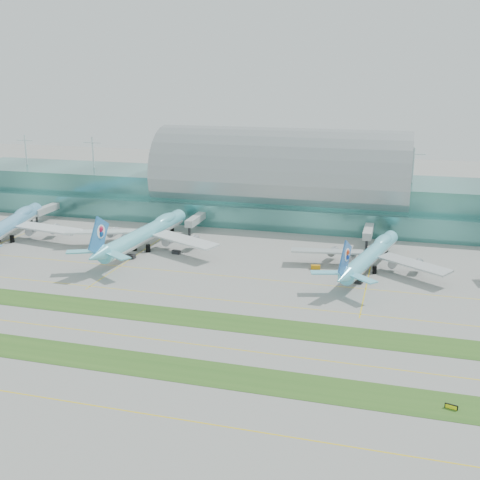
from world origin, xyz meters
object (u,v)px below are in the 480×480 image
(terminal, at_px, (281,189))
(airliner_c, at_px, (371,254))
(airliner_b, at_px, (146,233))
(taxiway_sign_east, at_px, (451,407))
(airliner_a, at_px, (8,225))

(terminal, height_order, airliner_c, terminal)
(airliner_b, height_order, taxiway_sign_east, airliner_b)
(airliner_c, bearing_deg, airliner_b, -168.78)
(terminal, xyz_separation_m, airliner_a, (-102.84, -68.67, -7.79))
(airliner_a, bearing_deg, airliner_c, -12.15)
(terminal, bearing_deg, airliner_b, -122.60)
(terminal, bearing_deg, taxiway_sign_east, -66.09)
(terminal, height_order, airliner_b, terminal)
(airliner_a, distance_m, airliner_c, 150.00)
(airliner_b, distance_m, taxiway_sign_east, 145.15)
(terminal, bearing_deg, airliner_a, -146.27)
(terminal, relative_size, taxiway_sign_east, 124.57)
(airliner_c, distance_m, taxiway_sign_east, 93.00)
(terminal, relative_size, airliner_a, 4.53)
(airliner_b, height_order, airliner_c, airliner_b)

